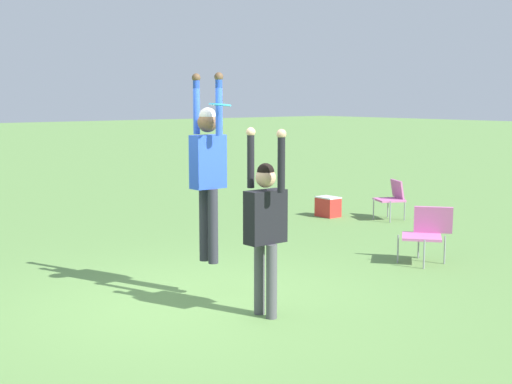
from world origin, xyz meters
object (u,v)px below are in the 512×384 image
(person_jumping, at_px, (208,162))
(camping_chair_2, at_px, (392,196))
(cooler_box, at_px, (328,207))
(person_defending, at_px, (266,218))
(camping_chair_3, at_px, (426,231))
(frisbee, at_px, (220,105))

(person_jumping, xyz_separation_m, camping_chair_2, (-2.18, 5.93, -1.16))
(cooler_box, bearing_deg, person_jumping, -58.16)
(person_defending, height_order, camping_chair_3, person_defending)
(person_jumping, xyz_separation_m, cooler_box, (-3.23, 5.19, -1.43))
(person_jumping, bearing_deg, camping_chair_3, -9.40)
(cooler_box, bearing_deg, person_defending, -50.40)
(frisbee, bearing_deg, person_defending, 9.94)
(person_defending, bearing_deg, camping_chair_3, -171.93)
(person_defending, relative_size, cooler_box, 4.56)
(frisbee, bearing_deg, cooler_box, 124.37)
(person_jumping, bearing_deg, frisbee, -105.55)
(person_defending, xyz_separation_m, camping_chair_3, (-0.52, 3.46, -0.62))
(camping_chair_2, relative_size, cooler_box, 1.71)
(person_defending, height_order, camping_chair_2, person_defending)
(person_jumping, bearing_deg, cooler_box, 31.41)
(frisbee, relative_size, camping_chair_3, 0.29)
(person_jumping, height_order, camping_chair_3, person_jumping)
(camping_chair_3, bearing_deg, person_defending, 59.32)
(camping_chair_2, relative_size, camping_chair_3, 0.90)
(person_jumping, bearing_deg, camping_chair_2, 19.77)
(person_jumping, height_order, person_defending, person_jumping)
(frisbee, relative_size, cooler_box, 0.56)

